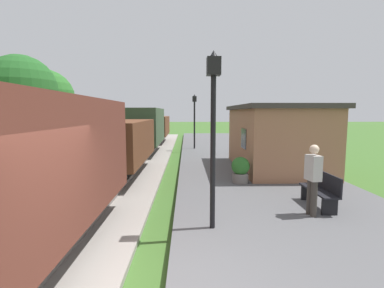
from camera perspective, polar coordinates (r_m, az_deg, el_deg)
The scene contains 9 objects.
freight_train at distance 14.63m, azimuth -12.59°, elevation 1.73°, with size 2.50×26.00×2.72m.
station_hut at distance 12.83m, azimuth 16.55°, elevation 1.43°, with size 3.50×5.80×2.78m.
bench_near_hut at distance 8.10m, azimuth 24.82°, elevation -8.37°, with size 0.42×1.50×0.91m.
person_waiting at distance 7.26m, azimuth 23.42°, elevation -6.23°, with size 0.29×0.41×1.71m.
potted_planter at distance 10.00m, azimuth 9.86°, elevation -5.13°, with size 0.64×0.64×0.92m.
lamp_post_near at distance 5.78m, azimuth 4.36°, elevation 7.35°, with size 0.28×0.28×3.70m.
lamp_post_far at distance 19.14m, azimuth 0.50°, elevation 6.68°, with size 0.28×0.28×3.70m.
tree_trackside_far at distance 15.73m, azimuth -31.46°, elevation 9.36°, with size 3.25×3.25×5.41m.
tree_field_left at distance 22.71m, azimuth -27.79°, elevation 8.30°, with size 4.03×4.03×5.77m.
Camera 1 is at (0.50, -3.56, 2.70)m, focal length 26.16 mm.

